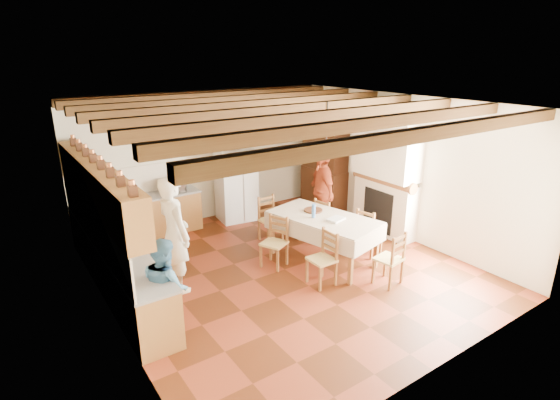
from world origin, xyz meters
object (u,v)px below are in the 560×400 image
object	(u,v)px
person_woman_blue	(166,287)
person_woman_red	(322,191)
chair_end_far	(271,219)
hutch	(325,163)
chair_end_near	(389,258)
refrigerator	(236,185)
chair_left_near	(322,259)
microwave	(174,185)
dining_table	(323,221)
chair_right_near	(369,231)
chair_left_far	(274,242)
chair_right_far	(327,220)
person_man	(175,234)

from	to	relation	value
person_woman_blue	person_woman_red	world-z (taller)	person_woman_red
person_woman_blue	chair_end_far	bearing A→B (deg)	-63.04
hutch	person_woman_blue	bearing A→B (deg)	-152.42
chair_end_near	person_woman_red	distance (m)	2.62
chair_end_far	refrigerator	bearing A→B (deg)	87.34
refrigerator	chair_left_near	world-z (taller)	refrigerator
chair_end_far	microwave	world-z (taller)	microwave
dining_table	person_woman_red	bearing A→B (deg)	51.68
chair_right_near	person_woman_red	size ratio (longest dim) A/B	0.53
chair_left_near	person_woman_blue	bearing A→B (deg)	-93.42
dining_table	person_woman_blue	xyz separation A→B (m)	(-3.26, -0.50, -0.09)
chair_right_near	microwave	size ratio (longest dim) A/B	1.89
dining_table	person_woman_blue	distance (m)	3.30
chair_left_far	chair_end_near	world-z (taller)	same
refrigerator	chair_end_far	xyz separation A→B (m)	(-0.04, -1.53, -0.37)
refrigerator	chair_left_near	size ratio (longest dim) A/B	1.77
chair_left_near	chair_right_far	xyz separation A→B (m)	(1.22, 1.31, 0.00)
chair_right_far	person_man	world-z (taller)	person_man
chair_left_near	chair_right_far	world-z (taller)	same
hutch	chair_left_near	distance (m)	3.96
chair_end_near	person_woman_blue	bearing A→B (deg)	-21.98
chair_end_far	person_woman_blue	xyz separation A→B (m)	(-2.94, -1.83, 0.24)
chair_left_near	chair_end_far	xyz separation A→B (m)	(0.29, 2.01, 0.00)
chair_right_near	person_woman_blue	xyz separation A→B (m)	(-4.17, -0.20, 0.24)
chair_end_far	person_man	size ratio (longest dim) A/B	0.48
refrigerator	hutch	bearing A→B (deg)	-7.61
chair_end_near	person_woman_blue	distance (m)	3.71
chair_left_near	refrigerator	bearing A→B (deg)	175.18
chair_left_far	chair_right_far	bearing A→B (deg)	76.41
hutch	chair_end_near	bearing A→B (deg)	-114.26
chair_right_near	microwave	bearing A→B (deg)	26.21
refrigerator	hutch	world-z (taller)	hutch
chair_left_near	chair_end_far	distance (m)	2.03
chair_end_near	person_woman_blue	size ratio (longest dim) A/B	0.67
person_woman_red	chair_left_near	bearing A→B (deg)	-22.25
chair_right_far	person_woman_blue	xyz separation A→B (m)	(-3.88, -1.13, 0.24)
chair_left_near	person_woman_red	xyz separation A→B (m)	(1.55, 1.89, 0.43)
hutch	chair_end_near	world-z (taller)	hutch
chair_right_near	person_woman_red	bearing A→B (deg)	-13.21
chair_end_far	microwave	size ratio (longest dim) A/B	1.89
hutch	chair_end_near	xyz separation A→B (m)	(-1.57, -3.59, -0.68)
chair_left_far	microwave	world-z (taller)	microwave
hutch	dining_table	distance (m)	3.00
dining_table	refrigerator	bearing A→B (deg)	95.41
hutch	chair_end_far	distance (m)	2.53
chair_left_near	chair_right_far	bearing A→B (deg)	137.55
hutch	chair_end_far	size ratio (longest dim) A/B	2.42
person_man	person_woman_red	size ratio (longest dim) A/B	1.09
refrigerator	microwave	bearing A→B (deg)	179.68
chair_end_near	chair_left_far	bearing A→B (deg)	-61.77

